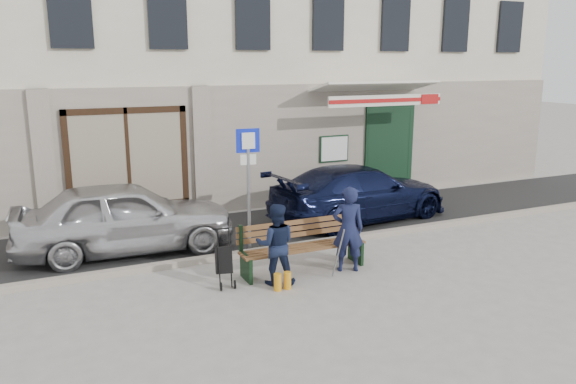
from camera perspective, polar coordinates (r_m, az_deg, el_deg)
ground at (r=10.60m, az=6.48°, el=-7.84°), size 80.00×80.00×0.00m
asphalt_lane at (r=13.20m, az=-0.43°, el=-3.47°), size 60.00×3.20×0.01m
curb at (r=11.81m, az=2.75°, el=-5.23°), size 60.00×0.18×0.12m
building at (r=17.72m, az=-7.83°, el=16.88°), size 20.00×8.27×10.00m
car_silver at (r=11.73m, az=-16.19°, el=-2.44°), size 4.39×1.95×1.47m
car_navy at (r=13.71m, az=7.27°, el=-0.07°), size 4.83×2.44×1.35m
parking_sign at (r=11.05m, az=-4.04°, el=2.09°), size 0.47×0.09×2.51m
bench at (r=10.33m, az=1.30°, el=-5.62°), size 2.40×1.17×0.98m
man at (r=10.30m, az=6.12°, el=-3.77°), size 0.68×0.56×1.59m
woman at (r=9.68m, az=-1.26°, el=-5.32°), size 0.84×0.75×1.43m
stroller at (r=9.73m, az=-6.53°, el=-7.01°), size 0.33×0.44×1.00m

